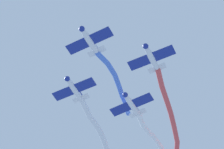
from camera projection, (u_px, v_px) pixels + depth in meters
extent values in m
ellipsoid|color=silver|center=(90.00, 41.00, 59.79)|extent=(4.45, 2.52, 0.91)
sphere|color=navy|center=(82.00, 29.00, 58.70)|extent=(1.01, 1.01, 0.77)
ellipsoid|color=#1E2847|center=(88.00, 37.00, 59.78)|extent=(1.26, 0.98, 0.48)
cube|color=navy|center=(89.00, 41.00, 59.61)|extent=(3.84, 6.55, 0.12)
cube|color=silver|center=(97.00, 51.00, 60.82)|extent=(1.74, 2.65, 0.10)
cube|color=navy|center=(97.00, 49.00, 61.16)|extent=(0.98, 0.49, 1.25)
cylinder|color=#4C75DB|center=(103.00, 59.00, 61.66)|extent=(2.55, 1.34, 1.27)
cylinder|color=#4C75DB|center=(111.00, 69.00, 63.36)|extent=(2.75, 1.80, 1.39)
cylinder|color=#4C75DB|center=(117.00, 80.00, 65.04)|extent=(2.38, 1.87, 1.07)
cylinder|color=#4C75DB|center=(120.00, 91.00, 66.44)|extent=(2.12, 1.76, 0.96)
cylinder|color=#4C75DB|center=(124.00, 100.00, 67.91)|extent=(2.37, 1.79, 1.37)
cylinder|color=#4C75DB|center=(127.00, 109.00, 69.63)|extent=(2.46, 2.08, 1.34)
sphere|color=#4C75DB|center=(98.00, 54.00, 60.89)|extent=(0.72, 0.72, 0.72)
sphere|color=#4C75DB|center=(108.00, 64.00, 62.43)|extent=(0.72, 0.72, 0.72)
sphere|color=#4C75DB|center=(115.00, 75.00, 64.28)|extent=(0.72, 0.72, 0.72)
sphere|color=#4C75DB|center=(119.00, 86.00, 65.79)|extent=(0.72, 0.72, 0.72)
sphere|color=#4C75DB|center=(122.00, 95.00, 67.08)|extent=(0.72, 0.72, 0.72)
sphere|color=#4C75DB|center=(126.00, 104.00, 68.74)|extent=(0.72, 0.72, 0.72)
sphere|color=#4C75DB|center=(128.00, 113.00, 70.53)|extent=(0.72, 0.72, 0.72)
ellipsoid|color=silver|center=(152.00, 58.00, 60.88)|extent=(4.42, 2.66, 0.91)
sphere|color=navy|center=(146.00, 46.00, 59.77)|extent=(1.02, 1.02, 0.77)
ellipsoid|color=#1E2847|center=(150.00, 54.00, 60.86)|extent=(1.26, 1.01, 0.48)
cube|color=navy|center=(151.00, 58.00, 60.70)|extent=(4.04, 6.51, 0.12)
cube|color=silver|center=(157.00, 68.00, 61.92)|extent=(1.81, 2.65, 0.10)
cube|color=navy|center=(157.00, 66.00, 62.26)|extent=(0.97, 0.53, 1.25)
cylinder|color=#DB4C4C|center=(160.00, 78.00, 62.72)|extent=(2.60, 2.14, 0.83)
cylinder|color=#DB4C4C|center=(164.00, 93.00, 64.11)|extent=(2.60, 1.96, 0.85)
cylinder|color=#DB4C4C|center=(169.00, 107.00, 65.41)|extent=(2.52, 1.93, 0.87)
cylinder|color=#DB4C4C|center=(172.00, 120.00, 66.86)|extent=(2.72, 2.21, 0.81)
cylinder|color=#DB4C4C|center=(176.00, 134.00, 68.38)|extent=(2.87, 2.34, 1.07)
cylinder|color=#DB4C4C|center=(177.00, 149.00, 69.93)|extent=(2.63, 2.79, 0.93)
sphere|color=#DB4C4C|center=(158.00, 71.00, 62.00)|extent=(0.74, 0.74, 0.74)
sphere|color=#DB4C4C|center=(162.00, 86.00, 63.44)|extent=(0.74, 0.74, 0.74)
sphere|color=#DB4C4C|center=(167.00, 100.00, 64.78)|extent=(0.74, 0.74, 0.74)
sphere|color=#DB4C4C|center=(171.00, 113.00, 66.05)|extent=(0.74, 0.74, 0.74)
sphere|color=#DB4C4C|center=(174.00, 127.00, 67.67)|extent=(0.74, 0.74, 0.74)
sphere|color=#DB4C4C|center=(177.00, 142.00, 69.10)|extent=(0.74, 0.74, 0.74)
ellipsoid|color=silver|center=(75.00, 90.00, 64.83)|extent=(4.43, 2.60, 0.91)
sphere|color=navy|center=(67.00, 79.00, 63.73)|extent=(1.02, 1.02, 0.77)
ellipsoid|color=#1E2847|center=(73.00, 85.00, 64.82)|extent=(1.26, 1.00, 0.48)
cube|color=navy|center=(74.00, 89.00, 64.66)|extent=(3.96, 6.52, 0.12)
cube|color=silver|center=(81.00, 98.00, 65.87)|extent=(1.78, 2.65, 0.10)
cube|color=navy|center=(81.00, 96.00, 66.21)|extent=(0.97, 0.51, 1.25)
cylinder|color=white|center=(86.00, 108.00, 66.44)|extent=(2.96, 1.99, 1.48)
cylinder|color=white|center=(94.00, 122.00, 67.52)|extent=(2.54, 1.65, 0.89)
cylinder|color=white|center=(100.00, 133.00, 68.50)|extent=(2.33, 1.65, 1.26)
cylinder|color=white|center=(105.00, 144.00, 69.34)|extent=(2.48, 1.95, 1.35)
sphere|color=white|center=(82.00, 101.00, 65.95)|extent=(0.83, 0.83, 0.83)
sphere|color=white|center=(90.00, 116.00, 66.93)|extent=(0.83, 0.83, 0.83)
sphere|color=white|center=(98.00, 127.00, 68.11)|extent=(0.83, 0.83, 0.83)
sphere|color=white|center=(103.00, 138.00, 68.89)|extent=(0.83, 0.83, 0.83)
ellipsoid|color=silver|center=(132.00, 105.00, 65.84)|extent=(4.47, 2.45, 0.91)
sphere|color=navy|center=(125.00, 95.00, 64.76)|extent=(1.00, 1.00, 0.77)
ellipsoid|color=#1E2847|center=(130.00, 101.00, 65.83)|extent=(1.25, 0.97, 0.48)
cube|color=navy|center=(132.00, 105.00, 65.66)|extent=(3.75, 6.56, 0.12)
cube|color=silver|center=(138.00, 113.00, 66.86)|extent=(1.70, 2.66, 0.10)
cube|color=navy|center=(137.00, 111.00, 67.20)|extent=(0.98, 0.48, 1.25)
cylinder|color=white|center=(141.00, 121.00, 67.71)|extent=(2.62, 1.99, 1.00)
cylinder|color=white|center=(148.00, 132.00, 69.32)|extent=(3.02, 1.52, 1.16)
cylinder|color=white|center=(157.00, 141.00, 70.79)|extent=(2.52, 1.53, 0.89)
sphere|color=white|center=(139.00, 115.00, 66.93)|extent=(0.77, 0.77, 0.77)
sphere|color=white|center=(144.00, 127.00, 68.49)|extent=(0.77, 0.77, 0.77)
sphere|color=white|center=(153.00, 136.00, 70.15)|extent=(0.77, 0.77, 0.77)
sphere|color=white|center=(160.00, 145.00, 71.43)|extent=(0.77, 0.77, 0.77)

